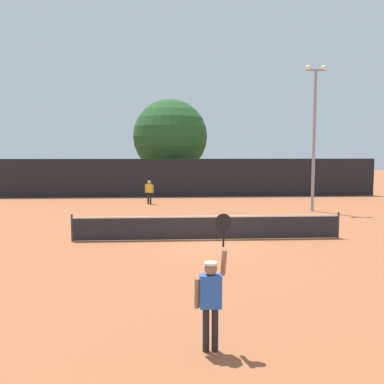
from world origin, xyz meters
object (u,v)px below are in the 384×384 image
Objects in this scene: tennis_ball at (250,231)px; large_tree at (170,137)px; player_serving at (211,292)px; parked_car_near at (155,181)px; parked_car_mid at (288,181)px; light_pole at (314,129)px; player_receiving at (149,190)px.

large_tree is (-3.28, 19.35, 4.72)m from tennis_ball.
parked_car_near is (-1.74, 32.59, -0.29)m from player_serving.
parked_car_near is 12.20m from parked_car_mid.
light_pole is at bearing -57.77° from large_tree.
parked_car_near reaches higher than player_receiving.
large_tree is 1.84× the size of parked_car_near.
large_tree is (-8.21, 13.03, -0.02)m from light_pole.
parked_car_mid reaches higher than tennis_ball.
large_tree is 1.80× the size of parked_car_mid.
tennis_ball is at bearing 75.51° from player_serving.
large_tree is (1.51, 8.95, 3.83)m from player_receiving.
light_pole reaches higher than parked_car_near.
tennis_ball is 0.01× the size of large_tree.
player_serving is at bearing -82.73° from parked_car_near.
parked_car_near reaches higher than tennis_ball.
player_receiving is 0.18× the size of light_pole.
large_tree is at bearing 178.59° from parked_car_mid.
large_tree is at bearing 99.62° from tennis_ball.
parked_car_near is (-9.57, 15.04, -4.00)m from light_pole.
parked_car_mid is (10.81, 1.26, -3.98)m from large_tree.
light_pole is 18.27m from parked_car_near.
parked_car_near is at bearing 124.13° from large_tree.
light_pole is 1.94× the size of parked_car_near.
large_tree reaches higher than parked_car_mid.
player_serving is at bearing -89.29° from large_tree.
player_serving reaches higher than parked_car_near.
tennis_ball is (4.79, -10.40, -0.90)m from player_receiving.
parked_car_near is (0.15, 10.96, -0.15)m from player_receiving.
light_pole is at bearing 157.26° from player_receiving.
tennis_ball is at bearing -127.96° from light_pole.
large_tree reaches higher than tennis_ball.
parked_car_near is (-1.36, 2.01, -3.98)m from large_tree.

